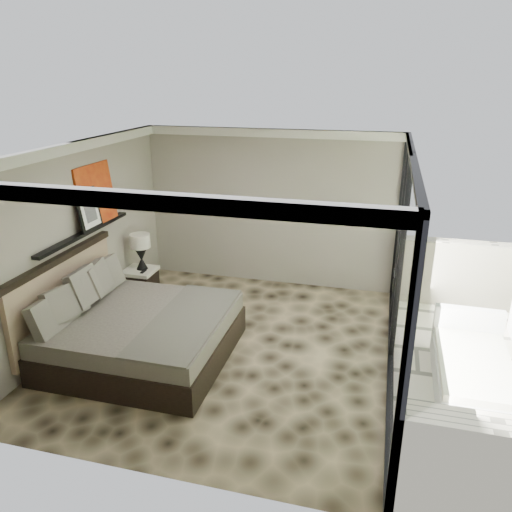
% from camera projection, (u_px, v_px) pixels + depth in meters
% --- Properties ---
extents(floor, '(5.00, 5.00, 0.00)m').
position_uv_depth(floor, '(228.00, 347.00, 7.13)').
color(floor, black).
rests_on(floor, ground).
extents(ceiling, '(4.50, 5.00, 0.02)m').
position_uv_depth(ceiling, '(224.00, 149.00, 6.17)').
color(ceiling, silver).
rests_on(ceiling, back_wall).
extents(back_wall, '(4.50, 0.02, 2.80)m').
position_uv_depth(back_wall, '(269.00, 209.00, 8.91)').
color(back_wall, gray).
rests_on(back_wall, floor).
extents(left_wall, '(0.02, 5.00, 2.80)m').
position_uv_depth(left_wall, '(78.00, 241.00, 7.18)').
color(left_wall, gray).
rests_on(left_wall, floor).
extents(glass_wall, '(0.08, 5.00, 2.80)m').
position_uv_depth(glass_wall, '(401.00, 271.00, 6.11)').
color(glass_wall, white).
rests_on(glass_wall, floor).
extents(picture_ledge, '(0.12, 2.20, 0.05)m').
position_uv_depth(picture_ledge, '(85.00, 233.00, 7.23)').
color(picture_ledge, black).
rests_on(picture_ledge, left_wall).
extents(bed, '(2.34, 2.26, 1.30)m').
position_uv_depth(bed, '(135.00, 331.00, 6.80)').
color(bed, black).
rests_on(bed, floor).
extents(nightstand, '(0.55, 0.55, 0.52)m').
position_uv_depth(nightstand, '(141.00, 283.00, 8.63)').
color(nightstand, black).
rests_on(nightstand, floor).
extents(table_lamp, '(0.34, 0.34, 0.62)m').
position_uv_depth(table_lamp, '(141.00, 247.00, 8.42)').
color(table_lamp, black).
rests_on(table_lamp, nightstand).
extents(abstract_canvas, '(0.13, 0.90, 0.90)m').
position_uv_depth(abstract_canvas, '(96.00, 194.00, 7.43)').
color(abstract_canvas, red).
rests_on(abstract_canvas, picture_ledge).
extents(framed_print, '(0.11, 0.50, 0.60)m').
position_uv_depth(framed_print, '(89.00, 210.00, 7.19)').
color(framed_print, black).
rests_on(framed_print, picture_ledge).
extents(lounger, '(0.91, 1.80, 0.70)m').
position_uv_depth(lounger, '(473.00, 371.00, 6.17)').
color(lounger, silver).
rests_on(lounger, terrace_slab).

